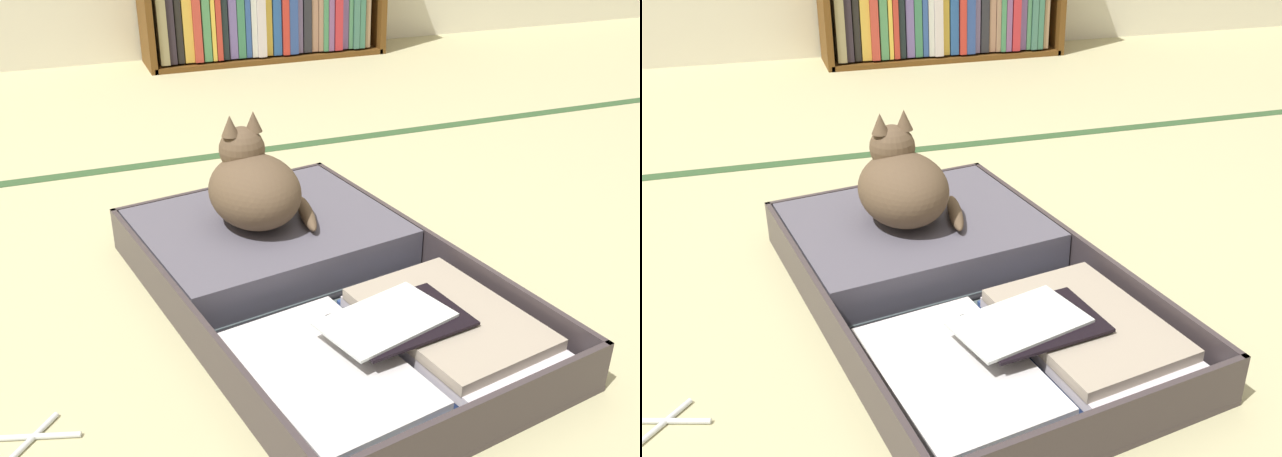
# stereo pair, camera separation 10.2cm
# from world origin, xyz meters

# --- Properties ---
(ground_plane) EXTENTS (10.00, 10.00, 0.00)m
(ground_plane) POSITION_xyz_m (0.00, 0.00, 0.00)
(ground_plane) COLOR #BFB887
(tatami_border) EXTENTS (4.80, 0.05, 0.00)m
(tatami_border) POSITION_xyz_m (0.00, 1.02, 0.00)
(tatami_border) COLOR #32532D
(tatami_border) RESTS_ON ground_plane
(open_suitcase) EXTENTS (0.76, 1.08, 0.11)m
(open_suitcase) POSITION_xyz_m (-0.05, 0.13, 0.04)
(open_suitcase) COLOR #3D3436
(open_suitcase) RESTS_ON ground_plane
(black_cat) EXTENTS (0.26, 0.28, 0.25)m
(black_cat) POSITION_xyz_m (-0.12, 0.31, 0.19)
(black_cat) COLOR brown
(black_cat) RESTS_ON open_suitcase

